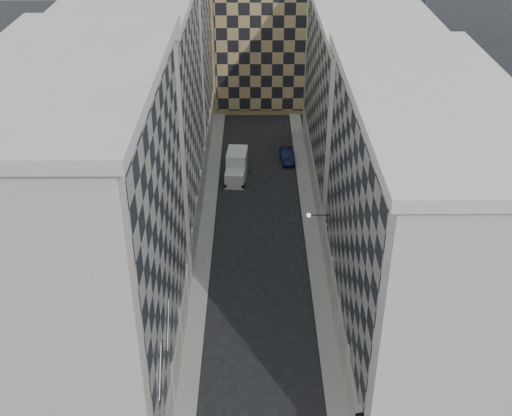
{
  "coord_description": "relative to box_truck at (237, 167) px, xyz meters",
  "views": [
    {
      "loc": [
        -0.51,
        -22.71,
        34.89
      ],
      "look_at": [
        -0.36,
        13.31,
        13.33
      ],
      "focal_mm": 45.0,
      "sensor_mm": 36.0,
      "label": 1
    }
  ],
  "objects": [
    {
      "name": "bldg_left_b",
      "position": [
        -8.42,
        -9.51,
        10.01
      ],
      "size": [
        10.8,
        22.8,
        22.7
      ],
      "color": "#9A988F",
      "rests_on": "ground"
    },
    {
      "name": "bldg_left_c",
      "position": [
        -8.42,
        12.49,
        9.51
      ],
      "size": [
        10.8,
        22.8,
        21.7
      ],
      "color": "#A49D94",
      "rests_on": "ground"
    },
    {
      "name": "dark_car",
      "position": [
        5.96,
        4.2,
        -0.62
      ],
      "size": [
        1.77,
        4.32,
        1.39
      ],
      "primitive_type": "imported",
      "rotation": [
        0.0,
        0.0,
        0.07
      ],
      "color": "#0E1133",
      "rests_on": "ground"
    },
    {
      "name": "bldg_right_b",
      "position": [
        13.35,
        -0.51,
        8.53
      ],
      "size": [
        10.8,
        28.8,
        19.7
      ],
      "color": "#B6B2A7",
      "rests_on": "ground"
    },
    {
      "name": "box_truck",
      "position": [
        0.0,
        0.0,
        0.0
      ],
      "size": [
        2.64,
        5.65,
        3.02
      ],
      "rotation": [
        0.0,
        0.0,
        -0.08
      ],
      "color": "silver",
      "rests_on": "ground"
    },
    {
      "name": "flagpoles_left",
      "position": [
        -3.44,
        -36.51,
        6.69
      ],
      "size": [
        0.1,
        6.33,
        2.33
      ],
      "color": "gray",
      "rests_on": "ground"
    },
    {
      "name": "sidewalk_west",
      "position": [
        -2.79,
        -12.51,
        -1.24
      ],
      "size": [
        1.5,
        100.0,
        0.15
      ],
      "primitive_type": "cube",
      "color": "gray",
      "rests_on": "ground"
    },
    {
      "name": "tan_block",
      "position": [
        4.46,
        25.39,
        8.12
      ],
      "size": [
        16.8,
        14.8,
        18.8
      ],
      "color": "tan",
      "rests_on": "ground"
    },
    {
      "name": "bracket_lamp",
      "position": [
        6.84,
        -18.51,
        4.89
      ],
      "size": [
        1.98,
        0.36,
        0.36
      ],
      "color": "black",
      "rests_on": "ground"
    },
    {
      "name": "bldg_left_a",
      "position": [
        -8.42,
        -31.51,
        10.51
      ],
      "size": [
        10.8,
        22.8,
        23.7
      ],
      "color": "#A49D94",
      "rests_on": "ground"
    },
    {
      "name": "bldg_right_a",
      "position": [
        13.34,
        -27.51,
        9.01
      ],
      "size": [
        10.8,
        26.8,
        20.7
      ],
      "color": "#B6B2A7",
      "rests_on": "ground"
    },
    {
      "name": "sidewalk_east",
      "position": [
        7.71,
        -12.51,
        -1.24
      ],
      "size": [
        1.5,
        100.0,
        0.15
      ],
      "primitive_type": "cube",
      "color": "gray",
      "rests_on": "ground"
    }
  ]
}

